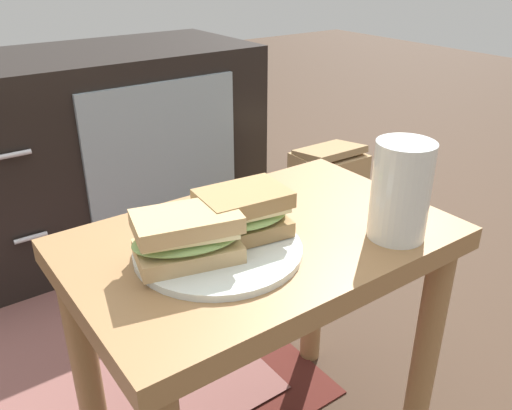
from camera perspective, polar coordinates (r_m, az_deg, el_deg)
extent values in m
cube|color=olive|center=(0.80, 0.59, -4.19)|extent=(0.56, 0.36, 0.04)
cylinder|color=olive|center=(1.00, 17.65, -14.78)|extent=(0.04, 0.04, 0.43)
cylinder|color=olive|center=(0.95, -17.55, -16.85)|extent=(0.04, 0.04, 0.43)
cylinder|color=olive|center=(1.15, 6.17, -7.60)|extent=(0.04, 0.04, 0.43)
cube|color=black|center=(1.67, -16.85, 5.51)|extent=(0.96, 0.44, 0.58)
cube|color=#8C9EA8|center=(1.51, -9.67, 4.62)|extent=(0.45, 0.01, 0.44)
cylinder|color=silver|center=(1.36, -24.44, 4.90)|extent=(0.08, 0.01, 0.01)
cylinder|color=silver|center=(1.45, -22.87, -3.23)|extent=(0.08, 0.01, 0.01)
cube|color=#4C1E19|center=(1.30, -21.46, -16.56)|extent=(0.99, 0.83, 0.01)
cube|color=brown|center=(1.29, -21.50, -16.41)|extent=(0.81, 0.68, 0.00)
cylinder|color=silver|center=(0.74, -4.05, -4.75)|extent=(0.23, 0.23, 0.01)
cube|color=tan|center=(0.71, -7.24, -4.88)|extent=(0.15, 0.11, 0.02)
ellipsoid|color=#8CB260|center=(0.70, -7.32, -3.54)|extent=(0.16, 0.12, 0.02)
cube|color=beige|center=(0.69, -7.37, -2.75)|extent=(0.14, 0.11, 0.01)
cube|color=tan|center=(0.69, -7.44, -1.73)|extent=(0.15, 0.11, 0.02)
cube|color=#9E7A4C|center=(0.76, -1.16, -2.43)|extent=(0.13, 0.10, 0.02)
ellipsoid|color=#8CB260|center=(0.75, -1.17, -1.15)|extent=(0.14, 0.11, 0.02)
cube|color=beige|center=(0.74, -1.18, -0.39)|extent=(0.12, 0.10, 0.01)
cube|color=#9E7A4C|center=(0.74, -1.19, 0.58)|extent=(0.13, 0.10, 0.02)
cylinder|color=silver|center=(0.78, 15.17, 1.47)|extent=(0.08, 0.08, 0.14)
cylinder|color=#B26014|center=(0.78, 15.09, 0.88)|extent=(0.07, 0.07, 0.12)
cylinder|color=white|center=(0.76, 15.66, 5.36)|extent=(0.07, 0.07, 0.01)
cube|color=tan|center=(1.64, 7.54, 0.59)|extent=(0.19, 0.16, 0.29)
cube|color=#987950|center=(1.58, 7.86, 5.70)|extent=(0.18, 0.14, 0.04)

